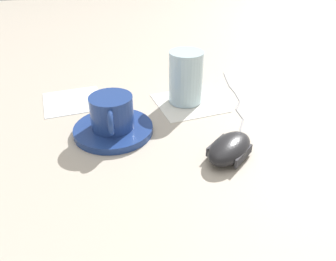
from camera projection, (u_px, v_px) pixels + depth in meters
ground_plane at (158, 126)px, 0.67m from camera, size 3.00×3.00×0.00m
saucer at (114, 130)px, 0.65m from camera, size 0.16×0.16×0.01m
coffee_cup at (112, 112)px, 0.63m from camera, size 0.08×0.11×0.07m
computer_mouse at (230, 148)px, 0.57m from camera, size 0.12×0.11×0.04m
mouse_cable at (235, 101)px, 0.77m from camera, size 0.10×0.33×0.00m
napkin_under_glass at (189, 103)px, 0.76m from camera, size 0.16×0.16×0.00m
drinking_glass at (186, 77)px, 0.73m from camera, size 0.08×0.08×0.12m
napkin_spare at (73, 101)px, 0.77m from camera, size 0.14×0.14×0.00m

